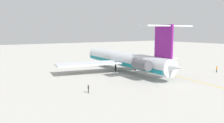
{
  "coord_description": "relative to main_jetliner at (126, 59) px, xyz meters",
  "views": [
    {
      "loc": [
        -55.82,
        48.27,
        11.45
      ],
      "look_at": [
        -2.12,
        12.28,
        3.06
      ],
      "focal_mm": 36.82,
      "sensor_mm": 36.0,
      "label": 1
    }
  ],
  "objects": [
    {
      "name": "ground_crew_near_tail",
      "position": [
        23.14,
        -25.81,
        -2.46
      ],
      "size": [
        0.28,
        0.44,
        1.73
      ],
      "rotation": [
        0.0,
        0.0,
        2.99
      ],
      "color": "black",
      "rests_on": "ground"
    },
    {
      "name": "safety_cone_nose",
      "position": [
        24.0,
        -15.22,
        -3.28
      ],
      "size": [
        0.4,
        0.4,
        0.55
      ],
      "primitive_type": "cone",
      "color": "#EA590F",
      "rests_on": "ground"
    },
    {
      "name": "ground_crew_near_nose",
      "position": [
        -15.65,
        -20.56,
        -2.43
      ],
      "size": [
        0.29,
        0.4,
        1.78
      ],
      "rotation": [
        0.0,
        0.0,
        2.63
      ],
      "color": "black",
      "rests_on": "ground"
    },
    {
      "name": "main_jetliner",
      "position": [
        0.0,
        0.0,
        0.0
      ],
      "size": [
        44.82,
        39.69,
        13.05
      ],
      "rotation": [
        0.0,
        0.0,
        -0.08
      ],
      "color": "silver",
      "rests_on": "ground"
    },
    {
      "name": "taxiway_centreline",
      "position": [
        1.25,
        -8.86,
        -3.55
      ],
      "size": [
        83.79,
        13.24,
        0.01
      ],
      "primitive_type": "cube",
      "rotation": [
        0.0,
        0.0,
        -0.15
      ],
      "color": "gold",
      "rests_on": "ground"
    },
    {
      "name": "ground",
      "position": [
        3.38,
        -8.38,
        -3.56
      ],
      "size": [
        327.97,
        327.97,
        0.0
      ],
      "primitive_type": "plane",
      "color": "#B7B5AD"
    },
    {
      "name": "ground_crew_portside",
      "position": [
        -15.17,
        20.24,
        -2.49
      ],
      "size": [
        0.27,
        0.38,
        1.69
      ],
      "rotation": [
        0.0,
        0.0,
        0.54
      ],
      "color": "black",
      "rests_on": "ground"
    }
  ]
}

